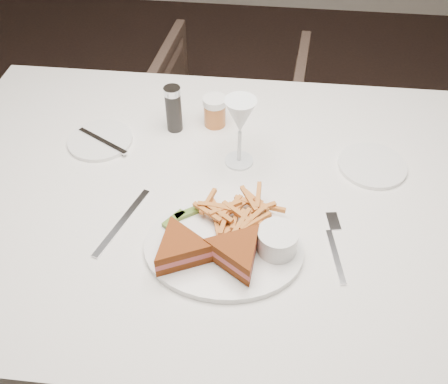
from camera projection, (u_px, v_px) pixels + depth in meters
name	position (u px, v px, depth m)	size (l,w,h in m)	color
ground	(238.00, 328.00, 1.71)	(5.00, 5.00, 0.00)	black
table	(226.00, 287.00, 1.39)	(1.41, 0.94, 0.75)	white
chair_far	(230.00, 107.00, 2.11)	(0.59, 0.55, 0.61)	#4D392F
table_setting	(226.00, 202.00, 1.05)	(0.83, 0.59, 0.18)	white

